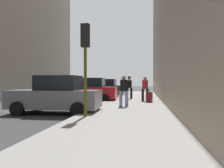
# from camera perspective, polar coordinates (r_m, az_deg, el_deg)

# --- Properties ---
(ground_plane) EXTENTS (120.00, 120.00, 0.00)m
(ground_plane) POSITION_cam_1_polar(r_m,az_deg,el_deg) (12.84, -23.62, -6.18)
(ground_plane) COLOR #38383A
(sidewalk) EXTENTS (4.00, 40.00, 0.15)m
(sidewalk) POSITION_cam_1_polar(r_m,az_deg,el_deg) (10.93, 4.33, -6.91)
(sidewalk) COLOR gray
(sidewalk) RESTS_ON ground_plane
(parked_gray_coupe) EXTENTS (4.23, 2.12, 1.79)m
(parked_gray_coupe) POSITION_cam_1_polar(r_m,az_deg,el_deg) (10.65, -14.41, -2.95)
(parked_gray_coupe) COLOR slate
(parked_gray_coupe) RESTS_ON ground_plane
(parked_red_hatchback) EXTENTS (4.25, 2.15, 1.79)m
(parked_red_hatchback) POSITION_cam_1_polar(r_m,az_deg,el_deg) (16.64, -5.95, -1.65)
(parked_red_hatchback) COLOR #B2191E
(parked_red_hatchback) RESTS_ON ground_plane
(parked_dark_green_sedan) EXTENTS (4.24, 2.13, 1.79)m
(parked_dark_green_sedan) POSITION_cam_1_polar(r_m,az_deg,el_deg) (23.24, -1.82, -1.01)
(parked_dark_green_sedan) COLOR #193828
(parked_dark_green_sedan) RESTS_ON ground_plane
(fire_hydrant) EXTENTS (0.42, 0.22, 0.70)m
(fire_hydrant) POSITION_cam_1_polar(r_m,az_deg,el_deg) (18.80, 1.30, -2.46)
(fire_hydrant) COLOR red
(fire_hydrant) RESTS_ON sidewalk
(traffic_light) EXTENTS (0.32, 0.32, 3.60)m
(traffic_light) POSITION_cam_1_polar(r_m,az_deg,el_deg) (8.64, -6.99, 8.93)
(traffic_light) COLOR #514C0F
(traffic_light) RESTS_ON sidewalk
(pedestrian_in_red_jacket) EXTENTS (0.53, 0.48, 1.71)m
(pedestrian_in_red_jacket) POSITION_cam_1_polar(r_m,az_deg,el_deg) (15.47, 8.63, -0.88)
(pedestrian_in_red_jacket) COLOR black
(pedestrian_in_red_jacket) RESTS_ON sidewalk
(pedestrian_in_jeans) EXTENTS (0.52, 0.44, 1.71)m
(pedestrian_in_jeans) POSITION_cam_1_polar(r_m,az_deg,el_deg) (12.00, 3.09, -1.31)
(pedestrian_in_jeans) COLOR #728CB2
(pedestrian_in_jeans) RESTS_ON sidewalk
(pedestrian_with_fedora) EXTENTS (0.52, 0.45, 1.78)m
(pedestrian_with_fedora) POSITION_cam_1_polar(r_m,az_deg,el_deg) (17.55, 4.54, -0.60)
(pedestrian_with_fedora) COLOR black
(pedestrian_with_fedora) RESTS_ON sidewalk
(rolling_suitcase) EXTENTS (0.46, 0.62, 1.04)m
(rolling_suitcase) POSITION_cam_1_polar(r_m,az_deg,el_deg) (14.71, 9.71, -3.36)
(rolling_suitcase) COLOR #591414
(rolling_suitcase) RESTS_ON sidewalk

